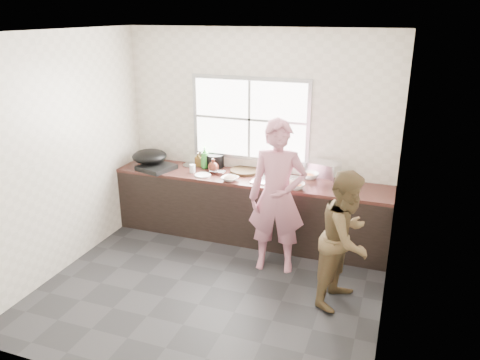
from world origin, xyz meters
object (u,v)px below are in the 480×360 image
(bowl_mince, at_px, (230,179))
(bowl_held, at_px, (297,187))
(woman, at_px, (277,202))
(cutting_board, at_px, (245,171))
(bottle_brown_short, at_px, (213,166))
(burner, at_px, (156,168))
(pot_lid_left, at_px, (167,167))
(glass_jar, at_px, (192,169))
(plate_food, at_px, (203,175))
(person_side, at_px, (346,239))
(bottle_green, at_px, (205,157))
(pot_lid_right, at_px, (192,165))
(black_pot, at_px, (215,161))
(bottle_brown_tall, at_px, (198,160))
(bowl_crabs, at_px, (295,186))
(wok, at_px, (150,156))
(dish_rack, at_px, (323,173))

(bowl_mince, bearing_deg, bowl_held, 0.00)
(woman, height_order, cutting_board, woman)
(bottle_brown_short, bearing_deg, burner, -166.34)
(woman, distance_m, pot_lid_left, 1.85)
(glass_jar, relative_size, pot_lid_left, 0.48)
(plate_food, bearing_deg, person_side, -24.28)
(bottle_green, bearing_deg, woman, -32.50)
(bottle_brown_short, height_order, pot_lid_right, bottle_brown_short)
(black_pot, relative_size, plate_food, 1.18)
(woman, relative_size, bowl_held, 8.81)
(bowl_mince, height_order, bowl_held, bowl_held)
(bowl_held, bearing_deg, plate_food, 177.64)
(bottle_brown_short, bearing_deg, bottle_brown_tall, 151.69)
(bowl_held, xyz_separation_m, pot_lid_right, (-1.58, 0.41, -0.02))
(bottle_brown_short, distance_m, pot_lid_right, 0.42)
(plate_food, xyz_separation_m, pot_lid_right, (-0.32, 0.35, -0.00))
(bowl_crabs, bearing_deg, black_pot, 160.36)
(bottle_brown_tall, xyz_separation_m, pot_lid_right, (-0.10, 0.00, -0.08))
(bottle_green, height_order, glass_jar, bottle_green)
(bowl_crabs, xyz_separation_m, wok, (-2.08, 0.15, 0.12))
(bowl_mince, bearing_deg, black_pot, 131.54)
(woman, height_order, bowl_crabs, woman)
(bottle_brown_tall, distance_m, glass_jar, 0.28)
(person_side, bearing_deg, bowl_held, 56.87)
(bottle_brown_tall, bearing_deg, bowl_mince, -33.05)
(bottle_brown_short, relative_size, pot_lid_left, 0.75)
(glass_jar, relative_size, pot_lid_right, 0.40)
(bottle_brown_tall, distance_m, pot_lid_right, 0.13)
(burner, height_order, wok, wok)
(bowl_held, xyz_separation_m, bottle_green, (-1.37, 0.37, 0.12))
(bowl_held, relative_size, bottle_brown_short, 1.10)
(bottle_green, height_order, dish_rack, bottle_green)
(bowl_mince, relative_size, glass_jar, 1.90)
(bottle_green, bearing_deg, pot_lid_left, -161.41)
(plate_food, relative_size, pot_lid_right, 0.78)
(person_side, relative_size, wok, 3.05)
(cutting_board, height_order, bottle_green, bottle_green)
(glass_jar, relative_size, wok, 0.23)
(bottle_brown_short, bearing_deg, black_pot, 106.90)
(bowl_held, height_order, black_pot, black_pot)
(woman, relative_size, glass_jar, 15.34)
(black_pot, relative_size, dish_rack, 0.68)
(woman, height_order, plate_food, woman)
(bowl_held, bearing_deg, pot_lid_left, 173.91)
(bottle_brown_tall, relative_size, bottle_brown_short, 1.03)
(person_side, height_order, dish_rack, person_side)
(pot_lid_left, bearing_deg, bowl_held, -6.09)
(bottle_green, distance_m, pot_lid_right, 0.26)
(bowl_held, bearing_deg, burner, 178.11)
(person_side, relative_size, bottle_brown_tall, 8.08)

